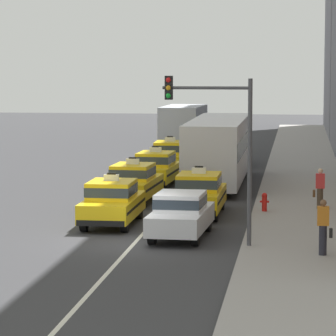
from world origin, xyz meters
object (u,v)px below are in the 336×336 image
(sedan_right_fourth, at_px, (230,151))
(traffic_light_pole, at_px, (220,131))
(taxi_left_third, at_px, (156,168))
(taxi_left_sixth, at_px, (197,135))
(box_truck_left_fifth, at_px, (185,129))
(pedestrian_near_crosswalk, at_px, (323,227))
(taxi_right_second, at_px, (199,193))
(fire_hydrant, at_px, (264,201))
(pedestrian_mid_block, at_px, (320,189))
(taxi_left_second, at_px, (133,182))
(taxi_left_fourth, at_px, (170,156))
(bus_right_third, at_px, (218,148))
(taxi_left_nearest, at_px, (112,202))
(sedan_right_nearest, at_px, (181,214))

(sedan_right_fourth, distance_m, traffic_light_pole, 26.18)
(taxi_left_third, relative_size, taxi_left_sixth, 1.01)
(box_truck_left_fifth, bearing_deg, sedan_right_fourth, -52.78)
(traffic_light_pole, bearing_deg, pedestrian_near_crosswalk, -21.13)
(taxi_left_sixth, height_order, taxi_right_second, same)
(taxi_left_sixth, bearing_deg, sedan_right_fourth, -74.95)
(fire_hydrant, distance_m, traffic_light_pole, 8.22)
(traffic_light_pole, bearing_deg, pedestrian_mid_block, 68.02)
(taxi_left_second, distance_m, traffic_light_pole, 11.52)
(box_truck_left_fifth, xyz_separation_m, fire_hydrant, (5.71, -22.53, -1.23))
(fire_hydrant, bearing_deg, traffic_light_pole, -99.11)
(traffic_light_pole, bearing_deg, taxi_left_sixth, 96.93)
(taxi_right_second, bearing_deg, taxi_left_fourth, 101.57)
(bus_right_third, height_order, traffic_light_pole, traffic_light_pole)
(taxi_left_second, relative_size, taxi_right_second, 1.01)
(taxi_left_nearest, distance_m, sedan_right_fourth, 21.89)
(sedan_right_nearest, distance_m, taxi_right_second, 5.13)
(taxi_left_nearest, relative_size, taxi_left_second, 0.99)
(taxi_left_nearest, xyz_separation_m, taxi_left_third, (-0.03, 11.62, 0.00))
(taxi_left_sixth, distance_m, pedestrian_near_crosswalk, 39.43)
(pedestrian_near_crosswalk, bearing_deg, pedestrian_mid_block, 89.56)
(taxi_left_sixth, relative_size, sedan_right_fourth, 1.06)
(taxi_left_second, height_order, taxi_right_second, same)
(taxi_left_fourth, distance_m, fire_hydrant, 15.79)
(taxi_left_second, bearing_deg, traffic_light_pole, -66.19)
(taxi_left_fourth, xyz_separation_m, sedan_right_nearest, (2.98, -20.28, -0.03))
(fire_hydrant, height_order, traffic_light_pole, traffic_light_pole)
(taxi_left_fourth, height_order, pedestrian_near_crosswalk, taxi_left_fourth)
(taxi_left_fourth, relative_size, sedan_right_fourth, 1.07)
(sedan_right_nearest, bearing_deg, traffic_light_pole, -52.37)
(sedan_right_fourth, height_order, fire_hydrant, sedan_right_fourth)
(taxi_left_third, relative_size, fire_hydrant, 6.35)
(sedan_right_fourth, bearing_deg, pedestrian_mid_block, -74.66)
(taxi_left_third, height_order, taxi_left_fourth, same)
(taxi_left_sixth, bearing_deg, fire_hydrant, -79.15)
(bus_right_third, relative_size, sedan_right_fourth, 2.60)
(sedan_right_nearest, height_order, pedestrian_mid_block, pedestrian_mid_block)
(taxi_left_fourth, height_order, sedan_right_fourth, taxi_left_fourth)
(box_truck_left_fifth, height_order, sedan_right_fourth, box_truck_left_fifth)
(pedestrian_mid_block, height_order, fire_hydrant, pedestrian_mid_block)
(fire_hydrant, bearing_deg, taxi_left_nearest, -149.88)
(taxi_left_second, distance_m, taxi_left_fourth, 12.00)
(pedestrian_near_crosswalk, bearing_deg, bus_right_third, 104.57)
(bus_right_third, xyz_separation_m, sedan_right_fourth, (-0.10, 9.28, -0.97))
(fire_hydrant, bearing_deg, sedan_right_nearest, -115.75)
(sedan_right_fourth, bearing_deg, taxi_left_second, -100.83)
(taxi_left_fourth, xyz_separation_m, pedestrian_mid_block, (7.81, -13.86, 0.09))
(taxi_left_sixth, xyz_separation_m, traffic_light_pole, (4.54, -37.37, 2.94))
(pedestrian_near_crosswalk, bearing_deg, box_truck_left_fifth, 104.03)
(sedan_right_fourth, bearing_deg, taxi_right_second, -89.61)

